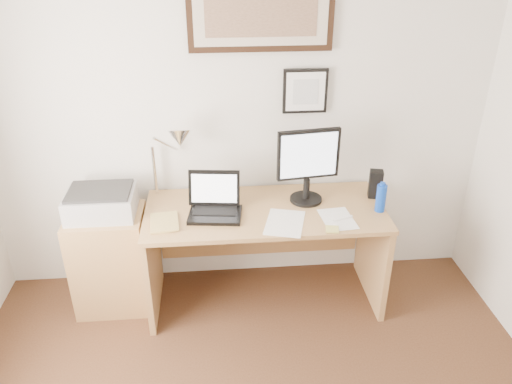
{
  "coord_description": "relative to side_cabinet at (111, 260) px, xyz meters",
  "views": [
    {
      "loc": [
        -0.16,
        -1.25,
        2.4
      ],
      "look_at": [
        0.07,
        1.43,
        0.99
      ],
      "focal_mm": 35.0,
      "sensor_mm": 36.0,
      "label": 1
    }
  ],
  "objects": [
    {
      "name": "wall_back",
      "position": [
        0.92,
        0.32,
        0.89
      ],
      "size": [
        3.5,
        0.02,
        2.5
      ],
      "primitive_type": "cube",
      "color": "silver",
      "rests_on": "ground"
    },
    {
      "name": "side_cabinet",
      "position": [
        0.0,
        0.0,
        0.0
      ],
      "size": [
        0.5,
        0.4,
        0.73
      ],
      "primitive_type": "cube",
      "color": "#A37744",
      "rests_on": "floor"
    },
    {
      "name": "water_bottle",
      "position": [
        1.83,
        -0.13,
        0.48
      ],
      "size": [
        0.07,
        0.07,
        0.19
      ],
      "primitive_type": "cylinder",
      "color": "#0E3EB8",
      "rests_on": "desk"
    },
    {
      "name": "bottle_cap",
      "position": [
        1.83,
        -0.13,
        0.58
      ],
      "size": [
        0.03,
        0.03,
        0.02
      ],
      "primitive_type": "cylinder",
      "color": "#0E3EB8",
      "rests_on": "water_bottle"
    },
    {
      "name": "speaker",
      "position": [
        1.85,
        0.06,
        0.48
      ],
      "size": [
        0.1,
        0.09,
        0.2
      ],
      "primitive_type": "cube",
      "rotation": [
        0.0,
        0.0,
        -0.22
      ],
      "color": "black",
      "rests_on": "desk"
    },
    {
      "name": "paper_sheet_a",
      "position": [
        1.18,
        -0.23,
        0.39
      ],
      "size": [
        0.31,
        0.38,
        0.0
      ],
      "primitive_type": "cube",
      "rotation": [
        0.0,
        0.0,
        -0.27
      ],
      "color": "white",
      "rests_on": "desk"
    },
    {
      "name": "paper_sheet_b",
      "position": [
        1.52,
        -0.22,
        0.39
      ],
      "size": [
        0.22,
        0.3,
        0.0
      ],
      "primitive_type": "cube",
      "rotation": [
        0.0,
        0.0,
        0.09
      ],
      "color": "white",
      "rests_on": "desk"
    },
    {
      "name": "sticky_pad",
      "position": [
        1.46,
        -0.35,
        0.39
      ],
      "size": [
        0.09,
        0.09,
        0.01
      ],
      "primitive_type": "cube",
      "rotation": [
        0.0,
        0.0,
        -0.18
      ],
      "color": "#D6D165",
      "rests_on": "desk"
    },
    {
      "name": "marker_pen",
      "position": [
        1.56,
        -0.23,
        0.39
      ],
      "size": [
        0.14,
        0.06,
        0.02
      ],
      "primitive_type": "cylinder",
      "rotation": [
        0.0,
        1.57,
        0.35
      ],
      "color": "white",
      "rests_on": "desk"
    },
    {
      "name": "book",
      "position": [
        0.33,
        -0.19,
        0.39
      ],
      "size": [
        0.2,
        0.26,
        0.02
      ],
      "primitive_type": "imported",
      "rotation": [
        0.0,
        0.0,
        0.11
      ],
      "color": "tan",
      "rests_on": "desk"
    },
    {
      "name": "desk",
      "position": [
        1.07,
        0.04,
        0.15
      ],
      "size": [
        1.6,
        0.7,
        0.75
      ],
      "color": "#A37744",
      "rests_on": "floor"
    },
    {
      "name": "laptop",
      "position": [
        0.74,
        -0.07,
        0.44
      ],
      "size": [
        0.37,
        0.33,
        0.26
      ],
      "color": "black",
      "rests_on": "desk"
    },
    {
      "name": "lcd_monitor",
      "position": [
        1.36,
        0.04,
        0.68
      ],
      "size": [
        0.42,
        0.22,
        0.52
      ],
      "color": "black",
      "rests_on": "desk"
    },
    {
      "name": "printer",
      "position": [
        -0.01,
        0.02,
        0.45
      ],
      "size": [
        0.44,
        0.34,
        0.18
      ],
      "color": "#ADADAF",
      "rests_on": "side_cabinet"
    },
    {
      "name": "desk_lamp",
      "position": [
        0.51,
        0.13,
        0.82
      ],
      "size": [
        0.29,
        0.27,
        0.53
      ],
      "color": "silver",
      "rests_on": "desk"
    },
    {
      "name": "picture_large",
      "position": [
        1.07,
        0.29,
        1.59
      ],
      "size": [
        0.92,
        0.04,
        0.47
      ],
      "color": "black",
      "rests_on": "wall_back"
    },
    {
      "name": "picture_small",
      "position": [
        1.37,
        0.29,
        1.09
      ],
      "size": [
        0.3,
        0.03,
        0.3
      ],
      "color": "black",
      "rests_on": "wall_back"
    }
  ]
}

